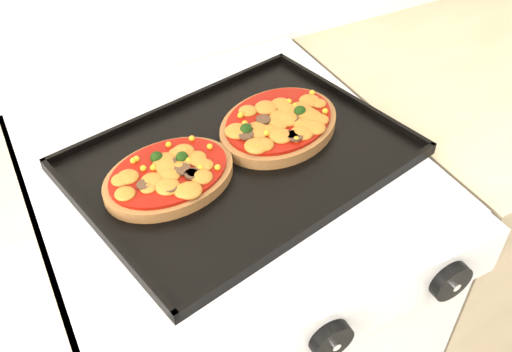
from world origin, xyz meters
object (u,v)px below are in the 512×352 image
stove (230,321)px  pizza_right (279,123)px  pizza_left (169,174)px  baking_tray (241,156)px

stove → pizza_right: size_ratio=4.12×
stove → pizza_right: pizza_right is taller
stove → pizza_left: 0.49m
baking_tray → pizza_left: bearing=168.5°
baking_tray → pizza_right: bearing=8.8°
baking_tray → pizza_left: size_ratio=2.44×
baking_tray → pizza_right: size_ratio=2.26×
stove → baking_tray: bearing=-46.9°
baking_tray → pizza_left: 0.12m
stove → pizza_left: pizza_left is taller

